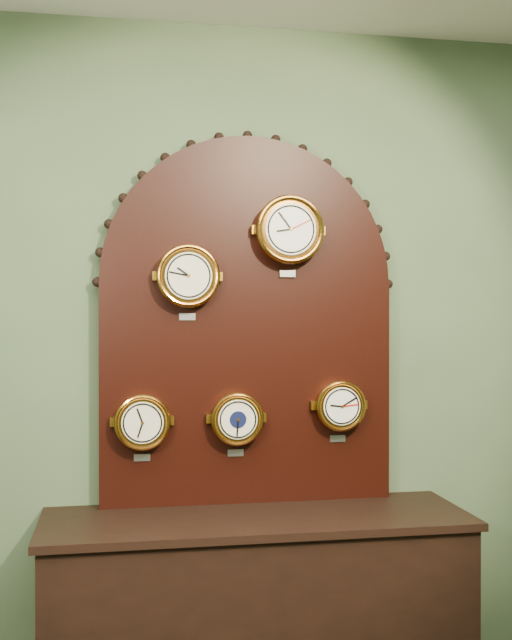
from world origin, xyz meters
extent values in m
plane|color=#506847|center=(0.00, 2.50, 1.40)|extent=(4.00, 0.00, 4.00)
cube|color=black|center=(0.00, 2.23, 0.40)|extent=(1.60, 0.50, 0.80)
cube|color=black|center=(0.00, 2.45, 1.28)|extent=(1.20, 0.06, 0.90)
cylinder|color=black|center=(0.00, 2.45, 1.73)|extent=(1.20, 0.06, 1.20)
cylinder|color=#C57A29|center=(-0.25, 2.39, 1.75)|extent=(0.23, 0.08, 0.23)
torus|color=#C57A29|center=(-0.25, 2.36, 1.75)|extent=(0.25, 0.02, 0.25)
cylinder|color=#F3EACE|center=(-0.25, 2.35, 1.75)|extent=(0.19, 0.01, 0.19)
cube|color=silver|center=(-0.25, 2.42, 1.59)|extent=(0.06, 0.01, 0.03)
cylinder|color=#C57A29|center=(0.16, 2.39, 1.94)|extent=(0.26, 0.08, 0.26)
torus|color=#C57A29|center=(0.16, 2.36, 1.94)|extent=(0.28, 0.03, 0.28)
cylinder|color=white|center=(0.16, 2.35, 1.94)|extent=(0.21, 0.01, 0.21)
cube|color=silver|center=(0.16, 2.42, 1.77)|extent=(0.07, 0.01, 0.03)
cylinder|color=#C57A29|center=(-0.43, 2.39, 1.18)|extent=(0.20, 0.08, 0.20)
torus|color=#C57A29|center=(-0.43, 2.36, 1.18)|extent=(0.22, 0.02, 0.22)
cylinder|color=#F3EACE|center=(-0.43, 2.35, 1.18)|extent=(0.16, 0.01, 0.16)
cube|color=silver|center=(-0.43, 2.42, 1.03)|extent=(0.07, 0.01, 0.03)
cylinder|color=#C57A29|center=(-0.05, 2.39, 1.18)|extent=(0.20, 0.08, 0.20)
torus|color=#C57A29|center=(-0.05, 2.36, 1.18)|extent=(0.21, 0.02, 0.21)
cylinder|color=#F3EACE|center=(-0.05, 2.35, 1.18)|extent=(0.16, 0.01, 0.16)
cube|color=silver|center=(-0.05, 2.42, 1.04)|extent=(0.07, 0.01, 0.03)
cylinder|color=#0D1339|center=(-0.05, 2.35, 1.18)|extent=(0.07, 0.00, 0.07)
cylinder|color=#C57A29|center=(0.37, 2.39, 1.23)|extent=(0.19, 0.08, 0.19)
torus|color=#C57A29|center=(0.37, 2.36, 1.23)|extent=(0.21, 0.02, 0.21)
cylinder|color=white|center=(0.37, 2.35, 1.23)|extent=(0.15, 0.01, 0.15)
cube|color=silver|center=(0.37, 2.42, 1.08)|extent=(0.07, 0.01, 0.03)
camera|label=1|loc=(-0.53, -0.71, 1.61)|focal=43.76mm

